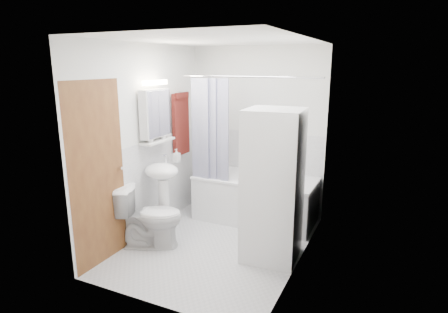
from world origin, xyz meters
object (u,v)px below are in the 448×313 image
at_px(sink, 162,182).
at_px(washer_dryer, 273,186).
at_px(toilet, 150,217).
at_px(bathtub, 255,196).

xyz_separation_m(sink, washer_dryer, (1.43, 0.04, 0.14)).
xyz_separation_m(sink, toilet, (0.03, -0.32, -0.33)).
bearing_deg(toilet, sink, -18.15).
xyz_separation_m(bathtub, sink, (-0.90, -0.95, 0.36)).
relative_size(bathtub, washer_dryer, 0.97).
relative_size(sink, toilet, 1.37).
relative_size(washer_dryer, toilet, 2.23).
bearing_deg(washer_dryer, bathtub, 116.55).
distance_m(bathtub, sink, 1.36).
height_order(sink, toilet, sink).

